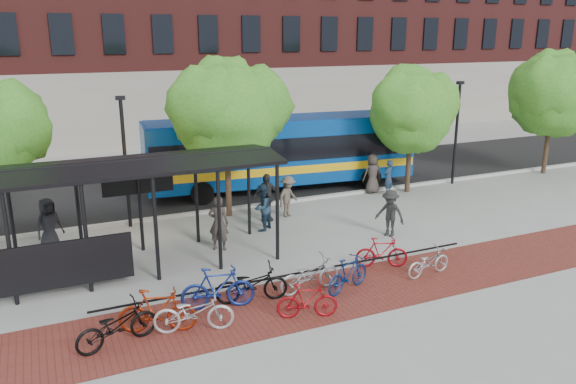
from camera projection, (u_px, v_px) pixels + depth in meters
name	position (u px, v px, depth m)	size (l,w,h in m)	color
ground	(330.00, 230.00, 21.80)	(160.00, 160.00, 0.00)	#9E9E99
asphalt_street	(256.00, 182.00, 28.82)	(160.00, 8.00, 0.01)	black
curb	(288.00, 201.00, 25.30)	(160.00, 0.25, 0.12)	#B7B7B2
brick_strip	(350.00, 291.00, 16.63)	(24.00, 3.00, 0.01)	maroon
bike_rack_rail	(298.00, 287.00, 16.90)	(12.00, 0.05, 0.95)	black
bus_shelter	(107.00, 180.00, 17.35)	(10.60, 3.07, 3.60)	black
tree_b	(228.00, 109.00, 22.37)	(5.15, 4.20, 6.47)	#382619
tree_c	(413.00, 107.00, 26.04)	(4.66, 3.80, 5.92)	#382619
tree_d	(554.00, 90.00, 29.48)	(5.39, 4.40, 6.55)	#382619
lamp_post_left	(125.00, 159.00, 21.44)	(0.35, 0.20, 5.12)	black
lamp_post_right	(456.00, 130.00, 27.76)	(0.35, 0.20, 5.12)	black
bus	(281.00, 149.00, 27.02)	(13.16, 4.11, 3.50)	#073F91
bike_0	(116.00, 325.00, 13.61)	(0.72, 2.06, 1.08)	black
bike_1	(157.00, 311.00, 14.21)	(0.56, 1.98, 1.19)	maroon
bike_2	(194.00, 312.00, 14.26)	(0.71, 2.05, 1.08)	silver
bike_3	(218.00, 288.00, 15.43)	(0.58, 2.05, 1.23)	navy
bike_4	(252.00, 284.00, 15.85)	(0.72, 2.07, 1.09)	black
bike_5	(307.00, 301.00, 14.96)	(0.47, 1.65, 0.99)	maroon
bike_6	(310.00, 275.00, 16.50)	(0.69, 1.99, 1.04)	#949496
bike_7	(348.00, 274.00, 16.53)	(0.50, 1.77, 1.06)	navy
bike_9	(382.00, 252.00, 18.21)	(0.48, 1.70, 1.02)	maroon
bike_10	(429.00, 262.00, 17.61)	(0.59, 1.69, 0.89)	#B5B5B8
pedestrian_0	(49.00, 226.00, 19.28)	(0.97, 0.63, 1.98)	black
pedestrian_1	(219.00, 223.00, 19.56)	(0.72, 0.47, 1.98)	#3B332F
pedestrian_2	(262.00, 208.00, 21.54)	(0.89, 0.69, 1.82)	#1C3042
pedestrian_3	(288.00, 197.00, 23.16)	(1.12, 0.64, 1.73)	brown
pedestrian_4	(266.00, 197.00, 22.63)	(1.15, 0.48, 1.97)	#282828
pedestrian_6	(372.00, 174.00, 26.59)	(0.92, 0.60, 1.89)	#3D3531
pedestrian_7	(388.00, 177.00, 26.43)	(0.60, 0.39, 1.64)	#21344E
pedestrian_9	(390.00, 213.00, 20.92)	(1.16, 0.66, 1.79)	#242424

